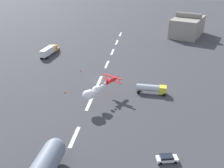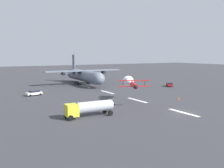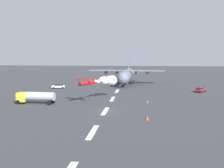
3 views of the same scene
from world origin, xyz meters
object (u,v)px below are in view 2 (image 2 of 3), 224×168
at_px(cargo_transport_plane, 85,76).
at_px(traffic_cone_far, 179,99).
at_px(airport_staff_sedan, 34,93).
at_px(stunt_biplane_red, 129,82).
at_px(fuel_tanker_truck, 89,108).
at_px(followme_car_yellow, 170,84).

height_order(cargo_transport_plane, traffic_cone_far, cargo_transport_plane).
distance_m(airport_staff_sedan, traffic_cone_far, 40.11).
distance_m(stunt_biplane_red, traffic_cone_far, 13.59).
relative_size(cargo_transport_plane, fuel_tanker_truck, 3.27).
xyz_separation_m(followme_car_yellow, traffic_cone_far, (-21.53, 17.31, -0.44)).
bearing_deg(airport_staff_sedan, stunt_biplane_red, -135.16).
bearing_deg(stunt_biplane_red, traffic_cone_far, -121.84).
bearing_deg(traffic_cone_far, stunt_biplane_red, 58.16).
bearing_deg(traffic_cone_far, fuel_tanker_truck, 97.37).
bearing_deg(followme_car_yellow, traffic_cone_far, 141.20).
distance_m(stunt_biplane_red, fuel_tanker_truck, 19.39).
bearing_deg(traffic_cone_far, followme_car_yellow, -38.80).
distance_m(stunt_biplane_red, airport_staff_sedan, 27.79).
bearing_deg(fuel_tanker_truck, stunt_biplane_red, -57.54).
bearing_deg(cargo_transport_plane, traffic_cone_far, -170.22).
relative_size(fuel_tanker_truck, traffic_cone_far, 12.47).
bearing_deg(cargo_transport_plane, fuel_tanker_truck, 156.45).
bearing_deg(fuel_tanker_truck, followme_car_yellow, -60.58).
distance_m(stunt_biplane_red, followme_car_yellow, 32.09).
relative_size(fuel_tanker_truck, airport_staff_sedan, 1.98).
xyz_separation_m(cargo_transport_plane, fuel_tanker_truck, (-45.49, 19.83, -1.80)).
height_order(airport_staff_sedan, traffic_cone_far, airport_staff_sedan).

